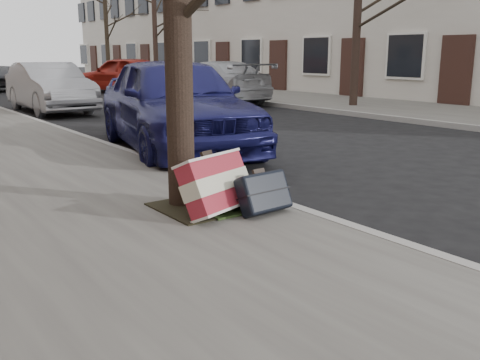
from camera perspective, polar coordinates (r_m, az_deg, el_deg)
ground at (r=5.80m, az=19.81°, el=-3.30°), size 120.00×120.00×0.00m
far_sidewalk at (r=22.00m, az=-1.61°, el=9.39°), size 4.00×70.00×0.12m
house_far at (r=26.17m, az=7.18°, el=17.69°), size 6.70×40.00×7.20m
dirt_patch at (r=5.23m, az=-3.95°, el=-2.84°), size 0.85×0.85×0.02m
suitcase_red at (r=4.93m, az=-2.56°, el=-0.49°), size 0.82×0.61×0.57m
suitcase_navy at (r=4.97m, az=2.54°, el=-1.31°), size 0.54×0.33×0.41m
car_near_front at (r=8.95m, az=-6.96°, el=8.16°), size 2.86×4.92×1.58m
car_near_mid at (r=15.75m, az=-19.64°, el=9.29°), size 1.47×4.10×1.35m
car_far_front at (r=17.54m, az=-2.76°, el=10.37°), size 2.06×4.70×1.35m
car_far_back at (r=22.68m, az=-12.41°, el=10.93°), size 3.11×4.67×1.48m
tree_far_a at (r=15.99m, az=12.46°, el=17.64°), size 0.23×0.23×5.48m
tree_far_b at (r=25.75m, az=-9.08°, el=15.67°), size 0.22×0.22×5.14m
tree_far_c at (r=30.83m, az=-14.07°, el=15.46°), size 0.22×0.22×5.59m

